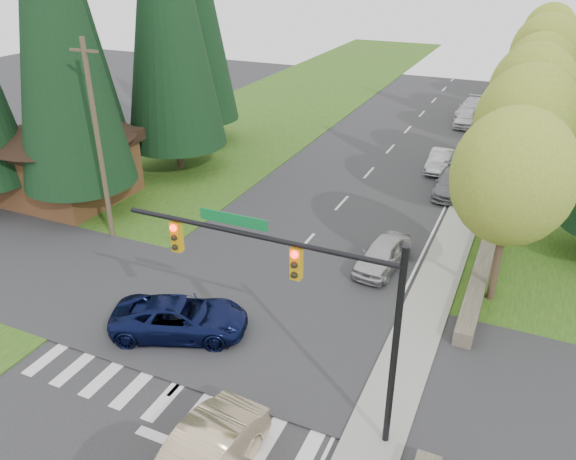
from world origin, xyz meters
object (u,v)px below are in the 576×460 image
Objects in this scene: parked_car_a at (383,255)px; parked_car_d at (466,118)px; suv_navy at (180,318)px; parked_car_e at (472,108)px; parked_car_b at (451,183)px; parked_car_c at (440,161)px.

parked_car_a is 1.01× the size of parked_car_d.
parked_car_e is at bearing -30.25° from suv_navy.
parked_car_a is at bearing -99.94° from parked_car_b.
suv_navy is 34.57m from parked_car_d.
parked_car_b is (1.37, 10.48, -0.04)m from parked_car_a.
parked_car_e reaches higher than parked_car_c.
parked_car_c is 0.77× the size of parked_car_e.
parked_car_b is at bearing 90.19° from parked_car_a.
parked_car_c is (-1.40, 3.86, -0.00)m from parked_car_b.
parked_car_d is at bearing -85.30° from parked_car_e.
parked_car_e is (0.00, 14.93, 0.10)m from parked_car_c.
suv_navy is 9.97m from parked_car_a.
parked_car_e is at bearing 91.75° from parked_car_b.
suv_navy is 1.27× the size of parked_car_d.
parked_car_c is at bearing 97.75° from parked_car_a.
parked_car_b is at bearing -70.05° from parked_car_c.
suv_navy is 1.15× the size of parked_car_b.
suv_navy is 1.31× the size of parked_car_c.
parked_car_c is (5.75, 22.47, -0.07)m from suv_navy.
suv_navy is at bearing -98.39° from parked_car_d.
parked_car_d is at bearing -31.08° from suv_navy.
parked_car_a is 25.97m from parked_car_d.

